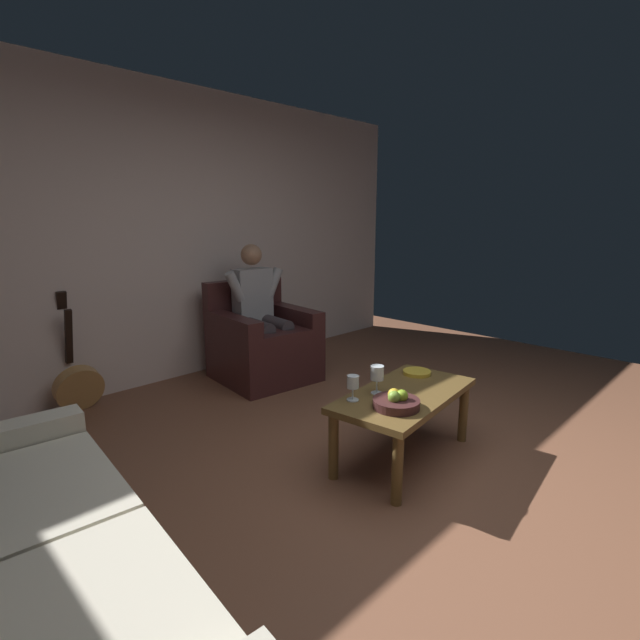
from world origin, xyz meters
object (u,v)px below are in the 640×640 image
at_px(fruit_bowl, 396,402).
at_px(wine_glass_far, 353,384).
at_px(coffee_table, 405,402).
at_px(person_seated, 260,309).
at_px(armchair, 262,344).
at_px(guitar, 78,384).
at_px(wine_glass_near, 377,374).
at_px(decorative_dish, 417,372).

bearing_deg(fruit_bowl, wine_glass_far, -70.14).
relative_size(coffee_table, wine_glass_far, 7.09).
bearing_deg(person_seated, armchair, 90.00).
height_order(coffee_table, guitar, guitar).
xyz_separation_m(armchair, wine_glass_near, (0.47, 1.71, 0.23)).
height_order(person_seated, guitar, person_seated).
relative_size(wine_glass_far, fruit_bowl, 0.57).
height_order(coffee_table, fruit_bowl, fruit_bowl).
bearing_deg(coffee_table, person_seated, -100.23).
bearing_deg(guitar, fruit_bowl, 111.39).
xyz_separation_m(guitar, fruit_bowl, (-0.92, 2.35, 0.26)).
relative_size(guitar, wine_glass_far, 6.20).
height_order(person_seated, wine_glass_far, person_seated).
distance_m(coffee_table, wine_glass_far, 0.39).
bearing_deg(wine_glass_near, guitar, -64.56).
bearing_deg(fruit_bowl, wine_glass_near, -114.32).
xyz_separation_m(wine_glass_near, decorative_dish, (-0.48, -0.03, -0.11)).
distance_m(person_seated, fruit_bowl, 2.03).
xyz_separation_m(coffee_table, wine_glass_near, (0.14, -0.11, 0.19)).
bearing_deg(coffee_table, wine_glass_far, -23.36).
relative_size(armchair, decorative_dish, 4.81).
xyz_separation_m(armchair, coffee_table, (0.33, 1.82, 0.05)).
distance_m(armchair, guitar, 1.55).
relative_size(guitar, decorative_dish, 4.96).
bearing_deg(wine_glass_far, decorative_dish, 179.57).
xyz_separation_m(wine_glass_far, fruit_bowl, (-0.09, 0.24, -0.07)).
bearing_deg(fruit_bowl, decorative_dish, -157.33).
xyz_separation_m(person_seated, fruit_bowl, (0.57, 1.94, -0.19)).
distance_m(armchair, wine_glass_far, 1.82).
height_order(armchair, person_seated, person_seated).
height_order(wine_glass_far, decorative_dish, wine_glass_far).
xyz_separation_m(person_seated, decorative_dish, (-0.01, 1.70, -0.21)).
bearing_deg(armchair, decorative_dish, 96.57).
bearing_deg(armchair, coffee_table, 86.07).
height_order(wine_glass_near, fruit_bowl, wine_glass_near).
bearing_deg(fruit_bowl, coffee_table, -156.33).
distance_m(coffee_table, fruit_bowl, 0.28).
bearing_deg(guitar, wine_glass_near, 115.44).
distance_m(person_seated, decorative_dish, 1.71).
distance_m(wine_glass_near, fruit_bowl, 0.25).
height_order(armchair, wine_glass_far, armchair).
height_order(guitar, wine_glass_near, guitar).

